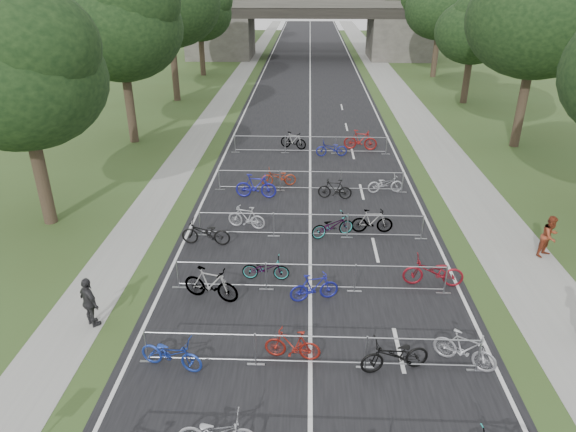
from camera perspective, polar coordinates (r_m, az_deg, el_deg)
road at (r=54.94m, az=2.48°, el=14.93°), size 11.00×140.00×0.01m
sidewalk_right at (r=55.55m, az=11.03°, el=14.62°), size 3.00×140.00×0.01m
sidewalk_left at (r=55.43m, az=-5.57°, el=14.94°), size 2.00×140.00×0.01m
lane_markings at (r=54.94m, az=2.48°, el=14.93°), size 0.12×140.00×0.00m
overpass_bridge at (r=69.33m, az=2.53°, el=20.07°), size 31.00×8.00×7.05m
tree_left_0 at (r=23.15m, az=-27.62°, el=13.90°), size 6.72×6.72×10.25m
tree_left_1 at (r=33.96m, az=-18.14°, el=19.71°), size 7.56×7.56×11.53m
tree_right_1 at (r=34.67m, az=26.40°, el=19.52°), size 8.18×8.18×12.47m
tree_right_2 at (r=46.09m, az=20.12°, el=18.96°), size 6.16×6.16×9.39m
tree_left_3 at (r=57.17m, az=-9.77°, el=21.59°), size 6.72×6.72×10.25m
tree_right_3 at (r=57.59m, az=16.76°, el=21.40°), size 7.17×7.17×10.93m
tree_right_5 at (r=81.15m, az=12.59°, el=22.03°), size 6.16×6.16×9.39m
barrier_row_2 at (r=14.69m, az=2.53°, el=-14.76°), size 9.70×0.08×1.10m
barrier_row_3 at (r=17.76m, az=2.52°, el=-6.82°), size 9.70×0.08×1.10m
barrier_row_4 at (r=21.25m, az=2.51°, el=-1.06°), size 9.70×0.08×1.10m
barrier_row_5 at (r=25.82m, az=2.50°, el=3.90°), size 9.70×0.08×1.10m
barrier_row_6 at (r=31.48m, az=2.50°, el=7.91°), size 9.70×0.08×1.10m
bike_5 at (r=12.88m, az=-7.92°, el=-22.70°), size 1.83×0.65×0.96m
bike_8 at (r=15.04m, az=-12.85°, el=-14.66°), size 1.97×1.10×0.98m
bike_9 at (r=14.98m, az=0.50°, el=-14.12°), size 1.66×0.67×0.97m
bike_10 at (r=14.87m, az=11.83°, el=-14.94°), size 2.07×1.11×1.03m
bike_11 at (r=15.55m, az=19.06°, el=-13.83°), size 1.78×1.34×1.07m
bike_12 at (r=17.49m, az=-8.57°, el=-7.49°), size 2.07×1.12×1.20m
bike_13 at (r=18.45m, az=-2.49°, el=-5.85°), size 1.72×0.63×0.89m
bike_14 at (r=17.32m, az=2.93°, el=-7.93°), size 1.75×0.90×1.01m
bike_15 at (r=18.73m, az=15.86°, el=-6.02°), size 2.15×0.86×1.11m
bike_16 at (r=20.93m, az=-9.14°, el=-1.89°), size 2.04×0.82×1.05m
bike_17 at (r=22.09m, az=-4.64°, el=-0.16°), size 1.75×0.87×1.01m
bike_18 at (r=21.39m, az=4.97°, el=-1.10°), size 2.00×1.36×1.00m
bike_19 at (r=21.91m, az=9.33°, el=-0.59°), size 1.77×0.54×1.06m
bike_20 at (r=25.06m, az=-3.58°, el=3.33°), size 2.05×0.70×1.21m
bike_21 at (r=26.50m, az=-1.05°, el=4.33°), size 1.86×0.83×0.94m
bike_22 at (r=25.04m, az=5.23°, el=2.98°), size 1.70×0.65×1.00m
bike_23 at (r=26.12m, az=10.77°, el=3.53°), size 1.85×0.87×0.93m
bike_25 at (r=32.35m, az=0.59°, el=8.38°), size 1.79×1.14×1.05m
bike_26 at (r=31.04m, az=4.87°, el=7.48°), size 1.90×0.79×0.98m
bike_27 at (r=32.44m, az=8.05°, el=8.35°), size 2.12×0.92×1.23m
pedestrian_b at (r=22.15m, az=27.08°, el=-2.04°), size 1.03×0.99×1.68m
pedestrian_c at (r=17.11m, az=-21.19°, el=-8.97°), size 1.02×0.96×1.69m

